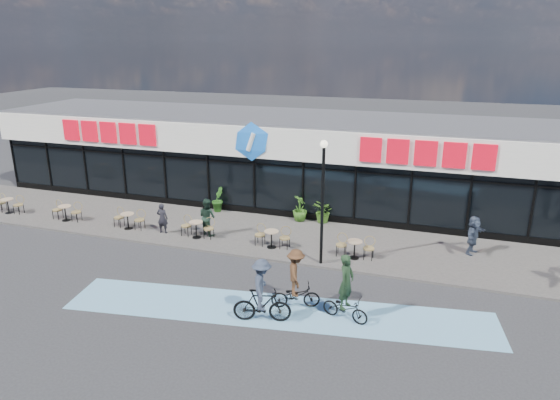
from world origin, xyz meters
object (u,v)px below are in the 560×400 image
object	(u,v)px
potted_plant_right	(324,211)
patron_left	(162,218)
pedestrian_b	(473,235)
bistro_set_0	(9,204)
potted_plant_left	(218,199)
patron_right	(207,217)
cyclist_b	(346,297)
potted_plant_mid	(300,208)
lamp_post	(323,192)
cyclist_a	(296,283)

from	to	relation	value
potted_plant_right	patron_left	bearing A→B (deg)	-151.81
potted_plant_right	pedestrian_b	bearing A→B (deg)	-13.79
bistro_set_0	potted_plant_left	world-z (taller)	potted_plant_left
patron_right	cyclist_b	world-z (taller)	cyclist_b
potted_plant_mid	potted_plant_right	bearing A→B (deg)	4.16
lamp_post	potted_plant_mid	world-z (taller)	lamp_post
lamp_post	patron_left	world-z (taller)	lamp_post
bistro_set_0	potted_plant_right	world-z (taller)	potted_plant_right
lamp_post	patron_right	world-z (taller)	lamp_post
lamp_post	patron_left	bearing A→B (deg)	173.13
potted_plant_mid	cyclist_b	distance (m)	8.83
bistro_set_0	patron_left	world-z (taller)	patron_left
cyclist_a	cyclist_b	xyz separation A→B (m)	(1.70, -0.26, -0.10)
patron_right	patron_left	bearing A→B (deg)	35.37
potted_plant_left	cyclist_b	world-z (taller)	cyclist_b
bistro_set_0	patron_right	world-z (taller)	patron_right
potted_plant_mid	pedestrian_b	xyz separation A→B (m)	(7.73, -1.53, 0.19)
potted_plant_right	pedestrian_b	distance (m)	6.78
pedestrian_b	cyclist_b	world-z (taller)	cyclist_b
cyclist_b	bistro_set_0	bearing A→B (deg)	165.72
potted_plant_mid	pedestrian_b	bearing A→B (deg)	-11.19
cyclist_a	patron_left	bearing A→B (deg)	150.27
pedestrian_b	patron_right	bearing A→B (deg)	119.83
potted_plant_right	cyclist_a	bearing A→B (deg)	-83.44
potted_plant_mid	cyclist_a	world-z (taller)	cyclist_a
cyclist_a	cyclist_b	world-z (taller)	cyclist_b
potted_plant_right	patron_right	world-z (taller)	patron_right
bistro_set_0	cyclist_a	distance (m)	16.85
lamp_post	potted_plant_mid	distance (m)	5.35
potted_plant_mid	potted_plant_right	xyz separation A→B (m)	(1.16, 0.08, -0.05)
lamp_post	patron_left	size ratio (longest dim) A/B	3.49
lamp_post	cyclist_b	world-z (taller)	lamp_post
potted_plant_right	bistro_set_0	bearing A→B (deg)	-167.21
potted_plant_right	lamp_post	bearing A→B (deg)	-78.02
potted_plant_left	cyclist_b	xyz separation A→B (m)	(8.10, -8.04, 0.08)
potted_plant_left	cyclist_a	size ratio (longest dim) A/B	0.60
potted_plant_left	potted_plant_right	bearing A→B (deg)	0.28
lamp_post	potted_plant_mid	size ratio (longest dim) A/B	3.98
potted_plant_left	bistro_set_0	bearing A→B (deg)	-160.68
bistro_set_0	pedestrian_b	xyz separation A→B (m)	(21.96, 1.88, 0.35)
potted_plant_mid	patron_right	world-z (taller)	patron_right
pedestrian_b	cyclist_a	bearing A→B (deg)	159.84
patron_right	pedestrian_b	bearing A→B (deg)	-149.88
potted_plant_left	potted_plant_mid	distance (m)	4.34
potted_plant_mid	bistro_set_0	bearing A→B (deg)	-166.53
bistro_set_0	cyclist_b	world-z (taller)	cyclist_b
lamp_post	potted_plant_left	xyz separation A→B (m)	(-6.44, 4.41, -2.30)
pedestrian_b	cyclist_a	size ratio (longest dim) A/B	0.78
patron_right	cyclist_a	xyz separation A→B (m)	(5.48, -4.73, -0.05)
potted_plant_mid	cyclist_b	bearing A→B (deg)	-64.78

